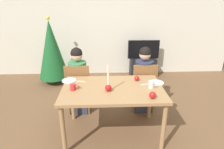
{
  "coord_description": "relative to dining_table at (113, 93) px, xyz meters",
  "views": [
    {
      "loc": [
        -0.11,
        -2.42,
        1.9
      ],
      "look_at": [
        0.0,
        0.2,
        0.87
      ],
      "focal_mm": 30.97,
      "sensor_mm": 36.0,
      "label": 1
    }
  ],
  "objects": [
    {
      "name": "ground_plane",
      "position": [
        0.0,
        0.0,
        -0.67
      ],
      "size": [
        7.68,
        7.68,
        0.0
      ],
      "primitive_type": "plane",
      "color": "brown"
    },
    {
      "name": "fork_left",
      "position": [
        -0.48,
        0.24,
        0.09
      ],
      "size": [
        0.18,
        0.05,
        0.01
      ],
      "primitive_type": "cube",
      "rotation": [
        0.0,
        0.0,
        -0.19
      ],
      "color": "silver",
      "rests_on": "dining_table"
    },
    {
      "name": "tv_stand",
      "position": [
        0.89,
        2.3,
        -0.43
      ],
      "size": [
        0.64,
        0.4,
        0.48
      ],
      "primitive_type": "cube",
      "color": "black",
      "rests_on": "ground"
    },
    {
      "name": "chair_left",
      "position": [
        -0.56,
        0.61,
        -0.15
      ],
      "size": [
        0.4,
        0.4,
        0.9
      ],
      "color": "brown",
      "rests_on": "ground"
    },
    {
      "name": "christmas_tree",
      "position": [
        -1.32,
        1.97,
        0.14
      ],
      "size": [
        0.69,
        0.69,
        1.56
      ],
      "color": "brown",
      "rests_on": "ground"
    },
    {
      "name": "candle_centerpiece",
      "position": [
        -0.06,
        -0.1,
        0.15
      ],
      "size": [
        0.09,
        0.09,
        0.35
      ],
      "color": "red",
      "rests_on": "dining_table"
    },
    {
      "name": "back_wall",
      "position": [
        0.0,
        2.6,
        0.63
      ],
      "size": [
        6.4,
        0.1,
        2.6
      ],
      "primitive_type": "cube",
      "color": "beige",
      "rests_on": "ground"
    },
    {
      "name": "plate_right",
      "position": [
        0.65,
        0.14,
        0.09
      ],
      "size": [
        0.21,
        0.21,
        0.01
      ],
      "primitive_type": "cylinder",
      "color": "white",
      "rests_on": "dining_table"
    },
    {
      "name": "apple_by_left_plate",
      "position": [
        0.37,
        0.24,
        0.12
      ],
      "size": [
        0.07,
        0.07,
        0.07
      ],
      "primitive_type": "sphere",
      "color": "red",
      "rests_on": "dining_table"
    },
    {
      "name": "apple_near_candle",
      "position": [
        0.48,
        -0.32,
        0.13
      ],
      "size": [
        0.09,
        0.09,
        0.09
      ],
      "primitive_type": "sphere",
      "color": "red",
      "rests_on": "dining_table"
    },
    {
      "name": "person_right_child",
      "position": [
        0.56,
        0.64,
        -0.1
      ],
      "size": [
        0.3,
        0.3,
        1.17
      ],
      "color": "#33384C",
      "rests_on": "ground"
    },
    {
      "name": "mug_left",
      "position": [
        -0.53,
        -0.04,
        0.13
      ],
      "size": [
        0.12,
        0.08,
        0.09
      ],
      "color": "#B72D2D",
      "rests_on": "dining_table"
    },
    {
      "name": "tv",
      "position": [
        0.89,
        2.3,
        0.04
      ],
      "size": [
        0.79,
        0.05,
        0.46
      ],
      "color": "black",
      "rests_on": "tv_stand"
    },
    {
      "name": "fork_right",
      "position": [
        0.49,
        0.09,
        0.09
      ],
      "size": [
        0.18,
        0.07,
        0.01
      ],
      "primitive_type": "cube",
      "rotation": [
        0.0,
        0.0,
        0.29
      ],
      "color": "silver",
      "rests_on": "dining_table"
    },
    {
      "name": "plate_left",
      "position": [
        -0.64,
        0.27,
        0.09
      ],
      "size": [
        0.21,
        0.21,
        0.01
      ],
      "primitive_type": "cylinder",
      "color": "silver",
      "rests_on": "dining_table"
    },
    {
      "name": "mug_right",
      "position": [
        0.54,
        -0.02,
        0.13
      ],
      "size": [
        0.12,
        0.08,
        0.1
      ],
      "color": "silver",
      "rests_on": "dining_table"
    },
    {
      "name": "dining_table",
      "position": [
        0.0,
        0.0,
        0.0
      ],
      "size": [
        1.4,
        0.9,
        0.75
      ],
      "color": "#99754C",
      "rests_on": "ground"
    },
    {
      "name": "chair_right",
      "position": [
        0.56,
        0.61,
        -0.15
      ],
      "size": [
        0.4,
        0.4,
        0.9
      ],
      "color": "brown",
      "rests_on": "ground"
    },
    {
      "name": "person_left_child",
      "position": [
        -0.56,
        0.64,
        -0.1
      ],
      "size": [
        0.3,
        0.3,
        1.17
      ],
      "color": "#33384C",
      "rests_on": "ground"
    }
  ]
}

